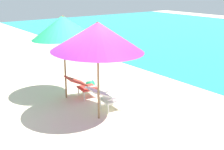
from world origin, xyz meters
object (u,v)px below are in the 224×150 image
Objects in this scene: beach_umbrella_right at (98,37)px; beach_ball at (90,84)px; lounge_chair_right at (105,96)px; beach_umbrella_left at (63,27)px; lounge_chair_left at (82,85)px.

beach_umbrella_right is 2.90m from beach_ball.
lounge_chair_right is at bearing 124.75° from beach_umbrella_right.
beach_umbrella_left is at bearing -76.58° from beach_ball.
beach_ball is at bearing 152.66° from beach_umbrella_right.
lounge_chair_left and lounge_chair_right have the same top height.
lounge_chair_left is 0.33× the size of beach_umbrella_right.
beach_umbrella_left is 1.72m from beach_umbrella_right.
beach_umbrella_right is (0.28, -0.40, 1.63)m from lounge_chair_right.
beach_umbrella_left is (-0.30, -0.37, 1.66)m from lounge_chair_left.
beach_umbrella_left is (-1.45, -0.37, 1.66)m from lounge_chair_right.
beach_ball is at bearing 103.42° from beach_umbrella_left.
beach_umbrella_right reaches higher than beach_ball.
lounge_chair_right is 1.70m from beach_umbrella_right.
lounge_chair_left is 3.14× the size of beach_ball.
beach_umbrella_left is at bearing -129.66° from lounge_chair_left.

